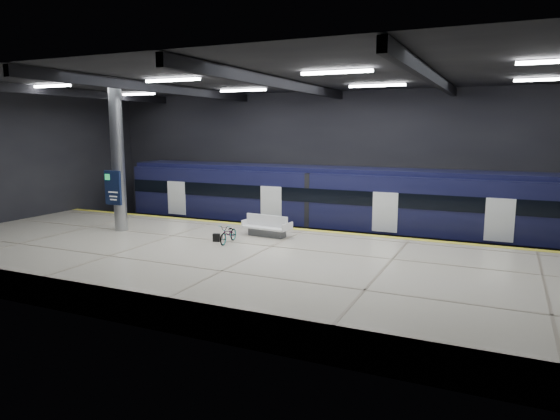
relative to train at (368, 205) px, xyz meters
The scene contains 10 objects.
ground 6.32m from the train, 113.13° to the right, with size 30.00×30.00×0.00m, color black.
room_shell 7.01m from the train, 113.16° to the right, with size 30.10×16.10×8.05m.
platform 8.47m from the train, 106.37° to the right, with size 30.00×11.00×1.10m, color beige.
safety_strip 3.74m from the train, 130.53° to the right, with size 30.00×0.40×0.01m, color yellow.
rails 3.07m from the train, behind, with size 30.00×1.52×0.16m.
train is the anchor object (origin of this frame).
bench 5.92m from the train, 125.17° to the right, with size 2.29×1.15×0.97m.
bicycle 7.99m from the train, 122.56° to the right, with size 0.54×1.54×0.81m, color #99999E.
pannier_bag 8.34m from the train, 126.05° to the right, with size 0.30×0.18×0.35m, color black.
info_column 12.47m from the train, 147.77° to the right, with size 0.90×0.78×6.90m.
Camera 1 is at (8.65, -19.25, 5.91)m, focal length 32.00 mm.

